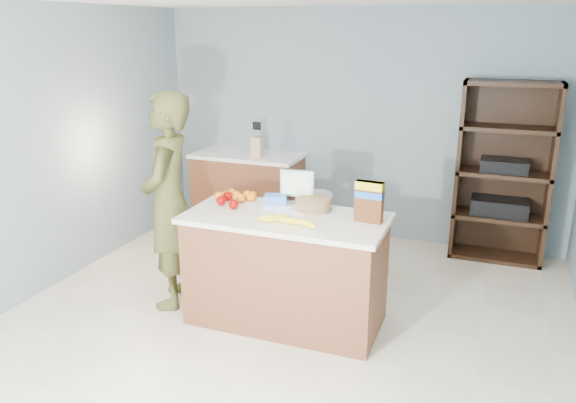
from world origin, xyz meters
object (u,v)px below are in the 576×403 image
(shelving_unit, at_px, (503,175))
(tv, at_px, (297,185))
(cereal_box, at_px, (369,199))
(person, at_px, (169,202))
(counter_peninsula, at_px, (286,273))

(shelving_unit, relative_size, tv, 6.38)
(cereal_box, bearing_deg, tv, 159.84)
(person, relative_size, tv, 6.42)
(person, relative_size, cereal_box, 5.85)
(person, xyz_separation_m, cereal_box, (1.66, 0.11, 0.17))
(tv, relative_size, cereal_box, 0.91)
(counter_peninsula, relative_size, cereal_box, 5.04)
(counter_peninsula, bearing_deg, shelving_unit, 52.89)
(person, height_order, tv, person)
(shelving_unit, height_order, person, person)
(shelving_unit, distance_m, cereal_box, 2.18)
(shelving_unit, relative_size, cereal_box, 5.82)
(shelving_unit, xyz_separation_m, tv, (-1.58, -1.72, 0.19))
(counter_peninsula, distance_m, person, 1.14)
(person, distance_m, tv, 1.07)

